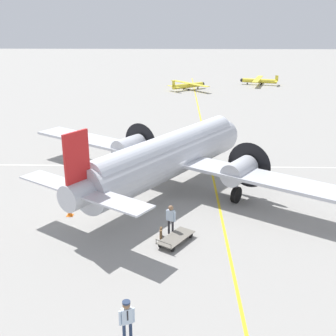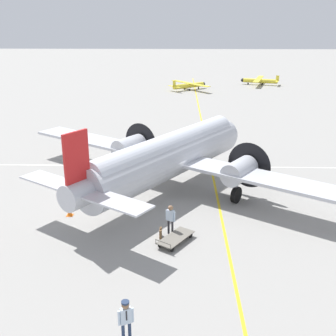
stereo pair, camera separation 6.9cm
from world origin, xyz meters
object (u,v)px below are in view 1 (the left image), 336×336
passenger_boarding (171,217)px  traffic_cone (70,212)px  suitcase_near_door (161,233)px  light_aircraft_taxiing (258,81)px  airliner_main (172,155)px  baggage_cart (176,238)px  light_aircraft_distant (189,85)px  crew_foreground (127,317)px

passenger_boarding → traffic_cone: size_ratio=3.44×
suitcase_near_door → light_aircraft_taxiing: (57.61, -15.42, 0.52)m
passenger_boarding → light_aircraft_taxiing: 59.11m
airliner_main → light_aircraft_taxiing: size_ratio=2.64×
baggage_cart → suitcase_near_door: bearing=89.8°
traffic_cone → baggage_cart: bearing=-115.7°
light_aircraft_taxiing → traffic_cone: bearing=85.3°
passenger_boarding → baggage_cart: size_ratio=0.70×
airliner_main → light_aircraft_distant: bearing=31.6°
light_aircraft_taxiing → crew_foreground: bearing=92.3°
suitcase_near_door → light_aircraft_distant: bearing=-2.9°
baggage_cart → light_aircraft_taxiing: (58.16, -14.61, 0.50)m
airliner_main → light_aircraft_distant: airliner_main is taller
airliner_main → light_aircraft_taxiing: bearing=17.9°
suitcase_near_door → light_aircraft_distant: light_aircraft_distant is taller
crew_foreground → baggage_cart: bearing=-125.9°
suitcase_near_door → light_aircraft_taxiing: light_aircraft_taxiing is taller
light_aircraft_taxiing → passenger_boarding: bearing=91.7°
passenger_boarding → airliner_main: bearing=119.0°
airliner_main → light_aircraft_taxiing: 52.89m
light_aircraft_taxiing → traffic_cone: 58.94m
light_aircraft_distant → light_aircraft_taxiing: light_aircraft_distant is taller
baggage_cart → light_aircraft_taxiing: size_ratio=0.27×
passenger_boarding → traffic_cone: (2.17, 6.20, -0.83)m
traffic_cone → light_aircraft_distant: bearing=-9.6°
passenger_boarding → light_aircraft_distant: bearing=116.2°
light_aircraft_distant → crew_foreground: bearing=-131.0°
crew_foreground → baggage_cart: 7.66m
crew_foreground → passenger_boarding: crew_foreground is taller
passenger_boarding → light_aircraft_distant: (51.05, -2.07, -0.28)m
baggage_cart → traffic_cone: bearing=98.0°
passenger_boarding → baggage_cart: (-0.95, -0.28, -0.79)m
passenger_boarding → suitcase_near_door: bearing=-114.1°
passenger_boarding → baggage_cart: bearing=-44.9°
passenger_boarding → traffic_cone: passenger_boarding is taller
traffic_cone → airliner_main: bearing=-54.8°
baggage_cart → light_aircraft_distant: 52.04m
baggage_cart → passenger_boarding: bearing=50.3°
crew_foreground → traffic_cone: (10.54, 4.77, -0.89)m
light_aircraft_distant → light_aircraft_taxiing: (6.15, -12.82, -0.00)m
crew_foreground → passenger_boarding: bearing=-122.6°
light_aircraft_distant → passenger_boarding: bearing=-130.0°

